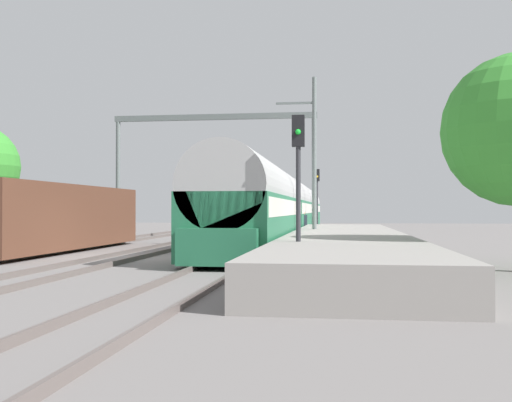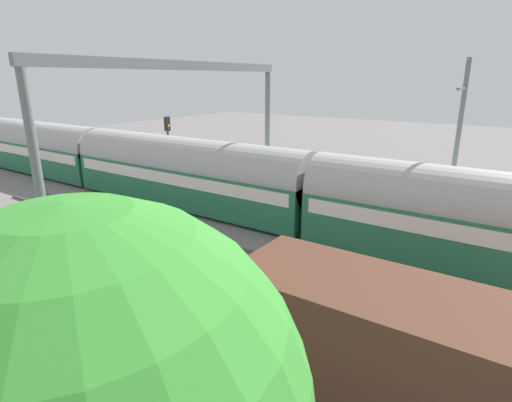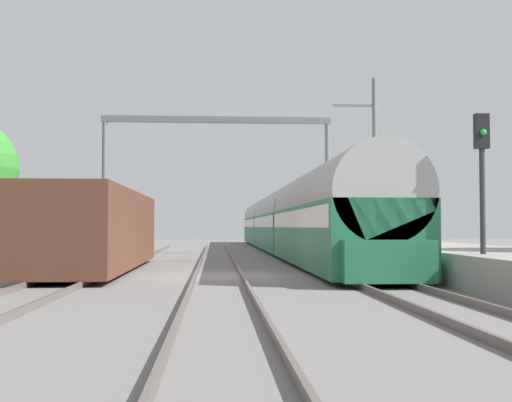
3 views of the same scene
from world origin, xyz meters
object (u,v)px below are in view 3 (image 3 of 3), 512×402
at_px(passenger_train, 285,221).
at_px(person_crossing, 321,237).
at_px(catenary_gantry, 217,155).
at_px(freight_car, 98,230).
at_px(railway_signal_far, 307,205).
at_px(railway_signal_near, 482,175).

height_order(passenger_train, person_crossing, passenger_train).
bearing_deg(person_crossing, catenary_gantry, 145.67).
height_order(passenger_train, freight_car, passenger_train).
relative_size(passenger_train, railway_signal_far, 10.21).
height_order(railway_signal_near, railway_signal_far, railway_signal_far).
xyz_separation_m(passenger_train, railway_signal_near, (2.39, -24.73, 0.94)).
xyz_separation_m(passenger_train, railway_signal_far, (1.92, 3.32, 1.12)).
distance_m(railway_signal_near, railway_signal_far, 28.06).
relative_size(person_crossing, railway_signal_near, 0.38).
bearing_deg(freight_car, railway_signal_far, 62.75).
bearing_deg(railway_signal_near, railway_signal_far, 90.97).
relative_size(person_crossing, railway_signal_far, 0.36).
bearing_deg(person_crossing, passenger_train, 82.26).
bearing_deg(passenger_train, railway_signal_far, 60.02).
height_order(person_crossing, catenary_gantry, catenary_gantry).
xyz_separation_m(passenger_train, freight_car, (-8.65, -17.19, -0.50)).
xyz_separation_m(freight_car, railway_signal_far, (10.57, 20.51, 1.62)).
relative_size(railway_signal_near, catenary_gantry, 0.35).
height_order(railway_signal_far, catenary_gantry, catenary_gantry).
bearing_deg(passenger_train, railway_signal_near, -84.48).
distance_m(passenger_train, railway_signal_near, 24.86).
bearing_deg(catenary_gantry, freight_car, -108.51).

